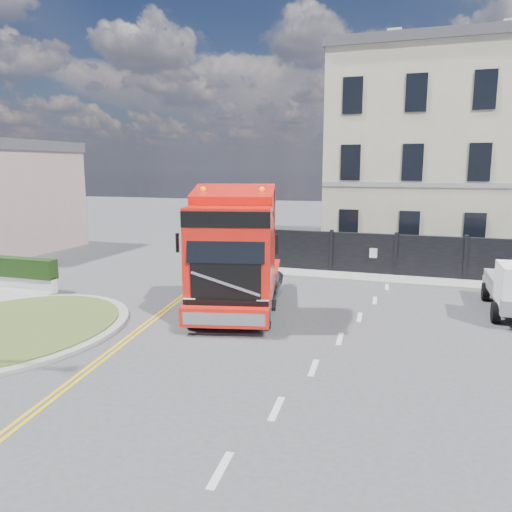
% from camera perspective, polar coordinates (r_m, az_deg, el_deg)
% --- Properties ---
extents(ground, '(120.00, 120.00, 0.00)m').
position_cam_1_polar(ground, '(16.34, -0.59, -7.92)').
color(ground, '#424244').
rests_on(ground, ground).
extents(traffic_island, '(6.80, 6.80, 0.17)m').
position_cam_1_polar(traffic_island, '(17.53, -26.50, -7.47)').
color(traffic_island, gray).
rests_on(traffic_island, ground).
extents(hoarding_fence, '(18.80, 0.25, 2.00)m').
position_cam_1_polar(hoarding_fence, '(24.07, 21.72, -0.32)').
color(hoarding_fence, black).
rests_on(hoarding_fence, ground).
extents(georgian_building, '(12.30, 10.30, 12.80)m').
position_cam_1_polar(georgian_building, '(31.20, 20.56, 10.79)').
color(georgian_building, beige).
rests_on(georgian_building, ground).
extents(pavement_far, '(20.00, 1.60, 0.12)m').
position_cam_1_polar(pavement_far, '(23.34, 20.33, -2.90)').
color(pavement_far, gray).
rests_on(pavement_far, ground).
extents(truck, '(4.29, 7.65, 4.33)m').
position_cam_1_polar(truck, '(17.18, -2.46, -0.35)').
color(truck, black).
rests_on(truck, ground).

